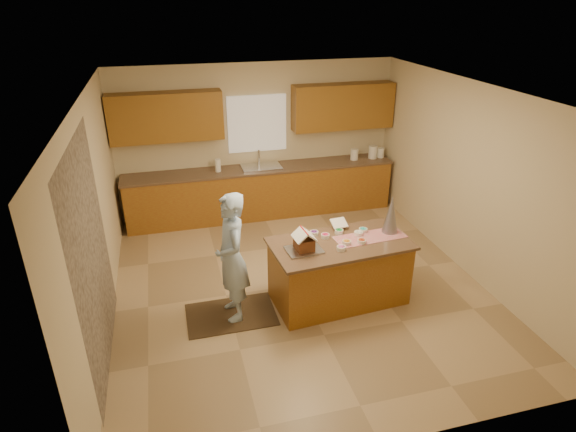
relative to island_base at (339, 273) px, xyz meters
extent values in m
plane|color=tan|center=(-0.42, 0.47, -0.42)|extent=(5.50, 5.50, 0.00)
plane|color=silver|center=(-0.42, 0.47, 2.28)|extent=(5.50, 5.50, 0.00)
plane|color=beige|center=(-0.42, 3.22, 0.93)|extent=(5.50, 5.50, 0.00)
plane|color=beige|center=(-0.42, -2.28, 0.93)|extent=(5.50, 5.50, 0.00)
plane|color=beige|center=(-2.92, 0.47, 0.93)|extent=(5.50, 5.50, 0.00)
plane|color=beige|center=(2.08, 0.47, 0.93)|extent=(5.50, 5.50, 0.00)
plane|color=gray|center=(-2.90, -0.33, 0.83)|extent=(0.00, 2.50, 2.50)
cube|color=white|center=(-0.42, 3.19, 1.23)|extent=(1.05, 0.03, 1.00)
cube|color=olive|center=(-0.42, 2.92, 0.02)|extent=(4.80, 0.60, 0.88)
cube|color=brown|center=(-0.42, 2.92, 0.48)|extent=(4.85, 0.63, 0.04)
cube|color=#8E611E|center=(-1.97, 3.04, 1.48)|extent=(1.85, 0.35, 0.80)
cube|color=#8E611E|center=(1.13, 3.04, 1.48)|extent=(1.85, 0.35, 0.80)
cube|color=silver|center=(-0.42, 2.92, 0.47)|extent=(0.70, 0.45, 0.12)
cylinder|color=silver|center=(-0.42, 3.10, 0.64)|extent=(0.03, 0.03, 0.28)
cube|color=olive|center=(0.00, 0.00, 0.00)|extent=(1.77, 0.99, 0.83)
cube|color=brown|center=(0.00, 0.00, 0.44)|extent=(1.85, 1.07, 0.04)
cube|color=#B20C23|center=(0.42, 0.04, 0.46)|extent=(0.97, 0.42, 0.01)
cube|color=silver|center=(-0.51, -0.09, 0.47)|extent=(0.46, 0.36, 0.02)
cube|color=white|center=(0.11, 0.37, 0.54)|extent=(0.22, 0.18, 0.09)
cone|color=#A8A8B4|center=(0.73, 0.11, 0.71)|extent=(0.22, 0.22, 0.52)
cube|color=black|center=(-1.45, 0.02, -0.41)|extent=(1.13, 0.74, 0.01)
imported|color=#B0D0FA|center=(-1.40, 0.02, 0.43)|extent=(0.45, 0.64, 1.66)
cylinder|color=white|center=(1.36, 2.92, 0.60)|extent=(0.15, 0.15, 0.20)
cylinder|color=white|center=(1.73, 2.92, 0.62)|extent=(0.17, 0.17, 0.24)
cylinder|color=white|center=(1.89, 2.92, 0.60)|extent=(0.13, 0.13, 0.18)
cylinder|color=white|center=(-1.19, 2.92, 0.61)|extent=(0.10, 0.10, 0.22)
cube|color=maroon|center=(-0.51, -0.09, 0.55)|extent=(0.23, 0.24, 0.15)
cube|color=white|center=(-0.58, -0.10, 0.68)|extent=(0.16, 0.28, 0.12)
cube|color=white|center=(-0.45, -0.09, 0.68)|extent=(0.16, 0.28, 0.12)
cylinder|color=red|center=(-0.51, -0.09, 0.74)|extent=(0.04, 0.27, 0.02)
cylinder|color=#36CCCE|center=(0.39, 0.20, 0.48)|extent=(0.11, 0.11, 0.05)
cylinder|color=#C34522|center=(0.25, -0.09, 0.48)|extent=(0.11, 0.11, 0.05)
cylinder|color=#722F8F|center=(-0.26, 0.28, 0.48)|extent=(0.11, 0.11, 0.05)
cylinder|color=green|center=(0.07, 0.24, 0.48)|extent=(0.11, 0.11, 0.05)
cylinder|color=#FF9E28|center=(0.05, -0.07, 0.48)|extent=(0.11, 0.11, 0.05)
cylinder|color=white|center=(0.30, 0.12, 0.48)|extent=(0.11, 0.11, 0.05)
cylinder|color=#E92968|center=(-0.15, 0.17, 0.48)|extent=(0.11, 0.11, 0.05)
cylinder|color=#FE78CF|center=(-0.06, -0.19, 0.48)|extent=(0.11, 0.11, 0.05)
camera|label=1|loc=(-2.03, -5.05, 3.37)|focal=29.93mm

